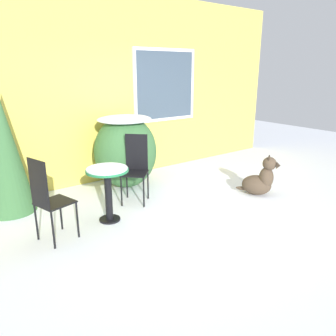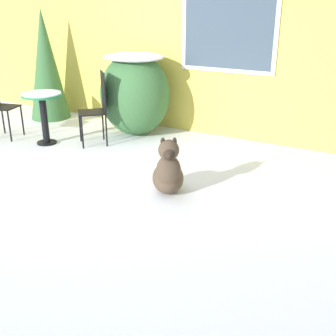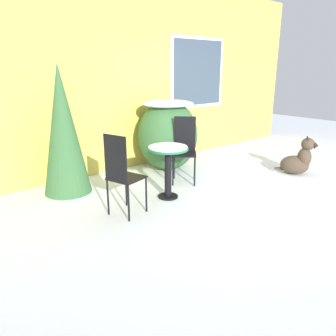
% 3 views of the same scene
% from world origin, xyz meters
% --- Properties ---
extents(ground_plane, '(16.00, 16.00, 0.00)m').
position_xyz_m(ground_plane, '(0.00, 0.00, 0.00)').
color(ground_plane, white).
extents(house_wall, '(8.00, 0.10, 3.32)m').
position_xyz_m(house_wall, '(0.06, 2.20, 1.66)').
color(house_wall, '#DBC14C').
rests_on(house_wall, ground_plane).
extents(shrub_left, '(1.09, 1.05, 1.26)m').
position_xyz_m(shrub_left, '(-0.17, 1.61, 0.67)').
color(shrub_left, '#386638').
rests_on(shrub_left, ground_plane).
extents(evergreen_bush, '(0.69, 0.69, 1.88)m').
position_xyz_m(evergreen_bush, '(-2.07, 1.68, 0.94)').
color(evergreen_bush, '#386638').
rests_on(evergreen_bush, ground_plane).
extents(patio_table, '(0.57, 0.57, 0.76)m').
position_xyz_m(patio_table, '(-1.06, 0.54, 0.57)').
color(patio_table, black).
rests_on(patio_table, ground_plane).
extents(patio_chair_near_table, '(0.54, 0.54, 1.05)m').
position_xyz_m(patio_chair_near_table, '(-0.38, 0.93, 0.57)').
color(patio_chair_near_table, black).
rests_on(patio_chair_near_table, ground_plane).
extents(patio_chair_far_side, '(0.47, 0.47, 1.05)m').
position_xyz_m(patio_chair_far_side, '(-1.88, 0.44, 0.57)').
color(patio_chair_far_side, black).
rests_on(patio_chair_far_side, ground_plane).
extents(dog, '(0.55, 0.63, 0.68)m').
position_xyz_m(dog, '(1.39, -0.09, 0.25)').
color(dog, '#4C3D2D').
rests_on(dog, ground_plane).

